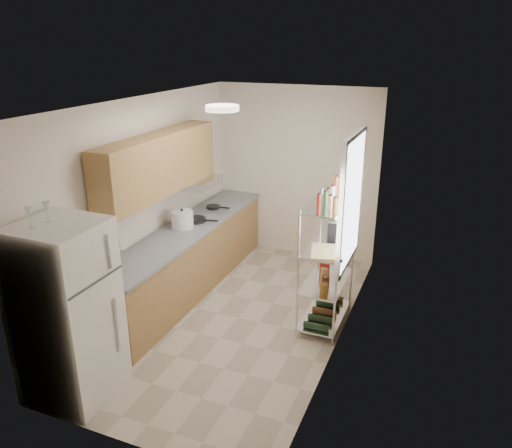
{
  "coord_description": "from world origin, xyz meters",
  "views": [
    {
      "loc": [
        2.23,
        -4.85,
        3.23
      ],
      "look_at": [
        0.14,
        0.25,
        1.16
      ],
      "focal_mm": 35.0,
      "sensor_mm": 36.0,
      "label": 1
    }
  ],
  "objects_px": {
    "rice_cooker": "(182,219)",
    "espresso_machine": "(335,230)",
    "cutting_board": "(327,252)",
    "refrigerator": "(69,312)",
    "frying_pan_large": "(196,220)"
  },
  "relations": [
    {
      "from": "refrigerator",
      "to": "cutting_board",
      "type": "height_order",
      "value": "refrigerator"
    },
    {
      "from": "refrigerator",
      "to": "espresso_machine",
      "type": "distance_m",
      "value": 2.97
    },
    {
      "from": "rice_cooker",
      "to": "espresso_machine",
      "type": "height_order",
      "value": "espresso_machine"
    },
    {
      "from": "rice_cooker",
      "to": "frying_pan_large",
      "type": "distance_m",
      "value": 0.29
    },
    {
      "from": "refrigerator",
      "to": "rice_cooker",
      "type": "distance_m",
      "value": 2.23
    },
    {
      "from": "espresso_machine",
      "to": "cutting_board",
      "type": "bearing_deg",
      "value": -100.29
    },
    {
      "from": "rice_cooker",
      "to": "espresso_machine",
      "type": "bearing_deg",
      "value": 1.27
    },
    {
      "from": "frying_pan_large",
      "to": "espresso_machine",
      "type": "xyz_separation_m",
      "value": [
        1.95,
        -0.23,
        0.23
      ]
    },
    {
      "from": "cutting_board",
      "to": "refrigerator",
      "type": "bearing_deg",
      "value": -135.69
    },
    {
      "from": "rice_cooker",
      "to": "cutting_board",
      "type": "relative_size",
      "value": 0.65
    },
    {
      "from": "refrigerator",
      "to": "rice_cooker",
      "type": "height_order",
      "value": "refrigerator"
    },
    {
      "from": "frying_pan_large",
      "to": "espresso_machine",
      "type": "bearing_deg",
      "value": -20.87
    },
    {
      "from": "refrigerator",
      "to": "cutting_board",
      "type": "bearing_deg",
      "value": 44.31
    },
    {
      "from": "frying_pan_large",
      "to": "rice_cooker",
      "type": "bearing_deg",
      "value": -113.85
    },
    {
      "from": "rice_cooker",
      "to": "cutting_board",
      "type": "xyz_separation_m",
      "value": [
        2.02,
        -0.35,
        0.01
      ]
    }
  ]
}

